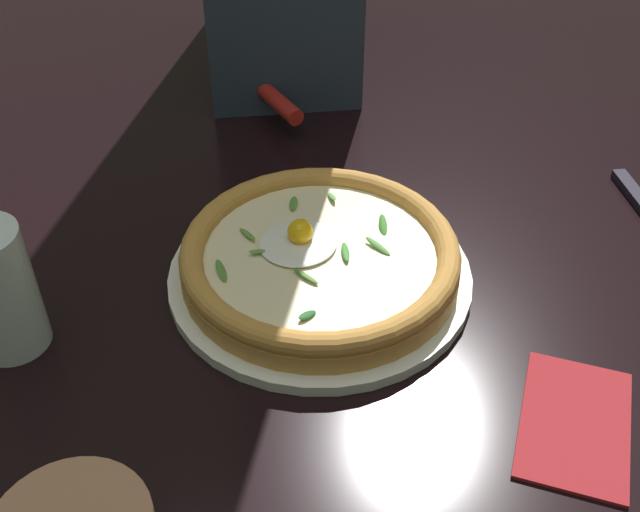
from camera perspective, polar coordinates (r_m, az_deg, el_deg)
ground_plane at (r=0.78m, az=-1.24°, el=-4.00°), size 2.40×2.40×0.03m
pizza_plate at (r=0.79m, az=-0.00°, el=-1.44°), size 0.31×0.31×0.01m
pizza at (r=0.78m, az=-0.02°, el=-0.02°), size 0.28×0.28×0.05m
pizza_cutter at (r=1.04m, az=-3.58°, el=11.70°), size 0.05×0.15×0.07m
drinking_glass at (r=0.75m, az=-22.60°, el=-2.92°), size 0.07×0.07×0.13m
folded_napkin at (r=0.70m, az=18.37°, el=-11.57°), size 0.15×0.17×0.01m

